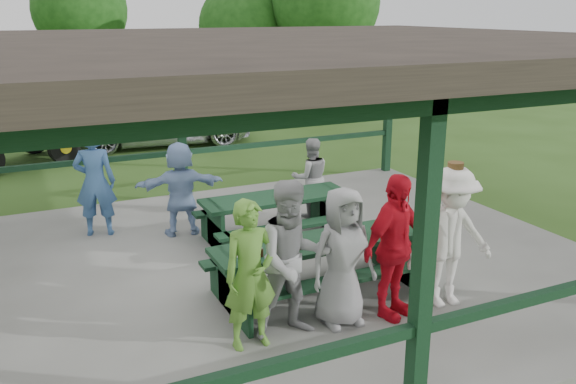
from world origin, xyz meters
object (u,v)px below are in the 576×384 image
contestant_grey_left (293,260)px  contestant_red (394,247)px  contestant_green (251,275)px  pickup_truck (165,119)px  spectator_lblue (181,188)px  farm_trailer (10,137)px  picnic_table_far (276,213)px  spectator_grey (311,178)px  picnic_table_near (319,260)px  contestant_white_fedora (450,237)px  spectator_blue (95,182)px  contestant_grey_mid (343,257)px

contestant_grey_left → contestant_red: contestant_grey_left is taller
contestant_green → contestant_grey_left: contestant_grey_left is taller
contestant_red → pickup_truck: size_ratio=0.35×
spectator_lblue → farm_trailer: bearing=-62.2°
picnic_table_far → spectator_grey: (1.06, 0.86, 0.25)m
pickup_truck → farm_trailer: bearing=108.1°
picnic_table_near → spectator_grey: spectator_grey is taller
spectator_grey → farm_trailer: spectator_grey is taller
picnic_table_far → farm_trailer: bearing=115.6°
contestant_white_fedora → pickup_truck: size_ratio=0.37×
contestant_red → spectator_lblue: contestant_red is taller
picnic_table_near → contestant_grey_left: (-0.75, -0.79, 0.44)m
picnic_table_far → spectator_blue: spectator_blue is taller
contestant_red → farm_trailer: bearing=91.3°
picnic_table_near → contestant_white_fedora: bearing=-35.3°
contestant_red → contestant_white_fedora: size_ratio=0.96×
contestant_white_fedora → picnic_table_far: bearing=116.8°
farm_trailer → contestant_grey_left: bearing=-99.0°
contestant_white_fedora → spectator_blue: (-3.59, 4.44, 0.00)m
contestant_grey_mid → farm_trailer: size_ratio=0.42×
contestant_grey_mid → picnic_table_near: bearing=82.7°
contestant_red → picnic_table_far: bearing=75.8°
spectator_lblue → contestant_red: bearing=120.0°
picnic_table_near → pickup_truck: size_ratio=0.56×
contestant_green → contestant_grey_left: (0.52, 0.02, 0.07)m
picnic_table_far → pickup_truck: bearing=87.5°
contestant_red → spectator_lblue: size_ratio=1.14×
picnic_table_far → farm_trailer: 8.53m
picnic_table_near → farm_trailer: farm_trailer is taller
spectator_grey → picnic_table_far: bearing=50.4°
picnic_table_far → spectator_grey: bearing=39.1°
contestant_grey_left → spectator_grey: size_ratio=1.28×
contestant_grey_mid → contestant_red: contestant_red is taller
contestant_grey_mid → spectator_grey: bearing=68.9°
picnic_table_far → contestant_grey_mid: (-0.40, -2.79, 0.37)m
contestant_green → spectator_lblue: 3.76m
contestant_green → contestant_red: contestant_red is taller
picnic_table_far → spectator_blue: size_ratio=1.32×
contestant_red → pickup_truck: contestant_red is taller
spectator_blue → spectator_grey: (3.61, -0.64, -0.19)m
picnic_table_near → contestant_green: contestant_green is taller
spectator_blue → picnic_table_far: bearing=165.5°
spectator_grey → picnic_table_near: bearing=76.1°
contestant_red → farm_trailer: 11.30m
contestant_red → contestant_white_fedora: bearing=-22.5°
contestant_red → spectator_grey: contestant_red is taller
picnic_table_near → contestant_green: (-1.27, -0.81, 0.36)m
contestant_green → contestant_white_fedora: (2.59, -0.13, 0.06)m
spectator_blue → pickup_truck: size_ratio=0.36×
spectator_lblue → spectator_grey: 2.35m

